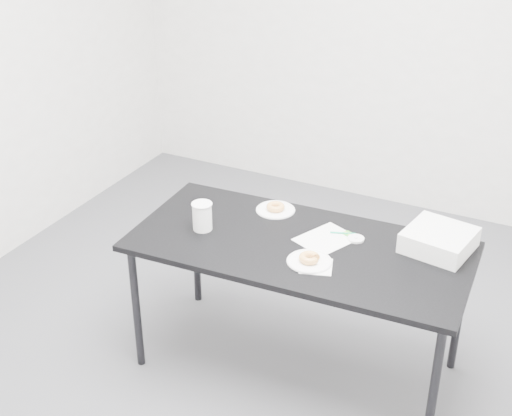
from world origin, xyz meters
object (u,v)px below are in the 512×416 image
at_px(table, 299,254).
at_px(donut_far, 276,207).
at_px(donut_near, 309,258).
at_px(coffee_cup, 202,216).
at_px(bakery_box, 439,240).
at_px(pen, 343,233).
at_px(scorecard, 326,239).
at_px(plate_far, 276,210).
at_px(plate_near, 309,261).

distance_m(table, donut_far, 0.37).
height_order(donut_near, coffee_cup, coffee_cup).
relative_size(table, donut_near, 16.89).
bearing_deg(donut_far, bakery_box, -0.51).
xyz_separation_m(pen, bakery_box, (0.45, 0.07, 0.04)).
bearing_deg(coffee_cup, donut_near, -4.87).
height_order(scorecard, plate_far, plate_far).
bearing_deg(plate_near, coffee_cup, 175.13).
height_order(pen, coffee_cup, coffee_cup).
bearing_deg(pen, coffee_cup, -176.95).
relative_size(table, plate_far, 8.11).
bearing_deg(pen, scorecard, -143.48).
xyz_separation_m(plate_far, coffee_cup, (-0.24, -0.34, 0.07)).
bearing_deg(pen, donut_far, 150.03).
xyz_separation_m(table, donut_far, (-0.25, 0.26, 0.08)).
bearing_deg(table, donut_far, 131.40).
bearing_deg(donut_far, coffee_cup, -125.44).
distance_m(scorecard, donut_far, 0.38).
distance_m(donut_near, coffee_cup, 0.60).
bearing_deg(plate_near, donut_far, 132.26).
distance_m(donut_near, donut_far, 0.53).
bearing_deg(bakery_box, plate_far, -170.93).
distance_m(table, donut_near, 0.19).
bearing_deg(scorecard, plate_far, 179.09).
height_order(pen, donut_far, donut_far).
relative_size(pen, plate_far, 0.61).
xyz_separation_m(donut_far, coffee_cup, (-0.24, -0.34, 0.05)).
relative_size(plate_far, bakery_box, 0.69).
height_order(plate_far, coffee_cup, coffee_cup).
bearing_deg(pen, bakery_box, -10.43).
xyz_separation_m(scorecard, donut_near, (0.01, -0.23, 0.02)).
bearing_deg(table, scorecard, 42.97).
xyz_separation_m(plate_near, donut_near, (0.00, 0.00, 0.02)).
xyz_separation_m(pen, donut_near, (-0.05, -0.31, 0.02)).
relative_size(table, plate_near, 7.93).
relative_size(plate_near, donut_far, 2.18).
relative_size(pen, donut_near, 1.27).
bearing_deg(donut_near, bakery_box, 37.43).
distance_m(table, plate_near, 0.18).
height_order(plate_near, coffee_cup, coffee_cup).
relative_size(donut_far, bakery_box, 0.33).
xyz_separation_m(donut_near, bakery_box, (0.50, 0.38, 0.02)).
bearing_deg(table, bakery_box, 19.95).
height_order(scorecard, pen, pen).
distance_m(scorecard, plate_far, 0.38).
bearing_deg(donut_near, table, 128.71).
xyz_separation_m(table, donut_near, (0.11, -0.13, 0.08)).
height_order(scorecard, donut_far, donut_far).
distance_m(pen, plate_near, 0.32).
relative_size(scorecard, plate_near, 1.29).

